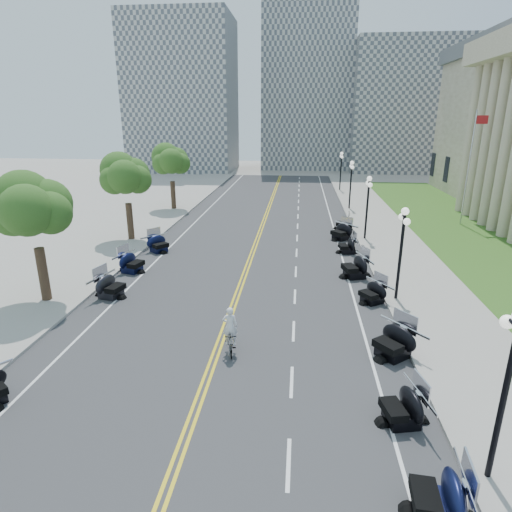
{
  "coord_description": "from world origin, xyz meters",
  "views": [
    {
      "loc": [
        3.26,
        -17.79,
        9.43
      ],
      "look_at": [
        0.95,
        4.87,
        2.0
      ],
      "focal_mm": 30.0,
      "sensor_mm": 36.0,
      "label": 1
    }
  ],
  "objects_px": {
    "bicycle": "(230,342)",
    "cyclist_rider": "(230,312)",
    "flagpole": "(468,170)",
    "motorcycle_n_3": "(440,494)"
  },
  "relations": [
    {
      "from": "bicycle",
      "to": "cyclist_rider",
      "type": "bearing_deg",
      "value": 0.0
    },
    {
      "from": "flagpole",
      "to": "bicycle",
      "type": "bearing_deg",
      "value": -125.8
    },
    {
      "from": "flagpole",
      "to": "motorcycle_n_3",
      "type": "xyz_separation_m",
      "value": [
        -11.11,
        -31.32,
        -4.3
      ]
    },
    {
      "from": "motorcycle_n_3",
      "to": "bicycle",
      "type": "distance_m",
      "value": 9.55
    },
    {
      "from": "flagpole",
      "to": "cyclist_rider",
      "type": "bearing_deg",
      "value": -125.8
    },
    {
      "from": "motorcycle_n_3",
      "to": "bicycle",
      "type": "xyz_separation_m",
      "value": [
        -6.3,
        7.18,
        -0.21
      ]
    },
    {
      "from": "bicycle",
      "to": "motorcycle_n_3",
      "type": "bearing_deg",
      "value": -60.47
    },
    {
      "from": "motorcycle_n_3",
      "to": "cyclist_rider",
      "type": "distance_m",
      "value": 9.62
    },
    {
      "from": "cyclist_rider",
      "to": "motorcycle_n_3",
      "type": "bearing_deg",
      "value": 131.25
    },
    {
      "from": "motorcycle_n_3",
      "to": "cyclist_rider",
      "type": "height_order",
      "value": "cyclist_rider"
    }
  ]
}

